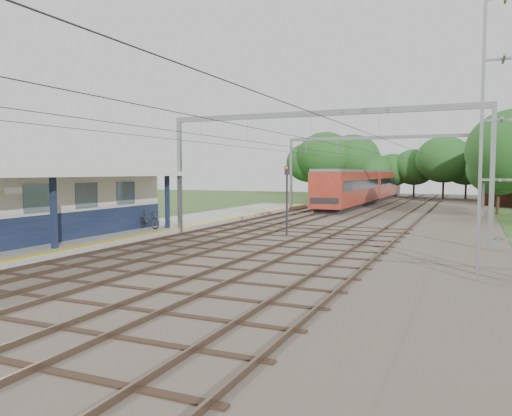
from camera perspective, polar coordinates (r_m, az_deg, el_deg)
The scene contains 13 objects.
ground at distance 15.91m, azimuth -22.51°, elevation -9.86°, with size 160.00×160.00×0.00m, color #2D4C1E.
ballast_bed at distance 41.46m, azimuth 13.45°, elevation -1.12°, with size 18.00×90.00×0.10m, color #473D33.
platform at distance 31.15m, azimuth -13.54°, elevation -2.59°, with size 5.00×52.00×0.35m, color gray.
yellow_stripe at distance 29.83m, azimuth -10.09°, elevation -2.49°, with size 0.45×52.00×0.01m, color yellow.
station_building at distance 26.79m, azimuth -25.06°, elevation 0.07°, with size 3.41×18.00×3.40m.
canopy at distance 25.24m, azimuth -25.20°, elevation 3.48°, with size 6.40×20.00×3.44m.
rail_tracks at distance 41.96m, azimuth 10.09°, elevation -0.84°, with size 11.80×88.00×0.15m.
catenary_system at distance 36.83m, azimuth 11.35°, elevation 6.78°, with size 17.22×88.00×7.00m.
lattice_pylon at distance 18.82m, azimuth 26.30°, elevation 10.55°, with size 1.30×1.30×12.00m.
tree_band at distance 68.19m, azimuth 17.41°, elevation 4.92°, with size 31.72×30.88×8.82m.
bicycle at distance 30.54m, azimuth -12.21°, elevation -1.31°, with size 0.53×1.87×1.12m, color black.
train at distance 61.39m, azimuth 12.56°, elevation 2.57°, with size 3.00×37.35×3.93m.
signal_post at distance 28.82m, azimuth 3.55°, elevation 1.70°, with size 0.31×0.28×4.12m.
Camera 1 is at (11.19, -10.67, 3.76)m, focal length 35.00 mm.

